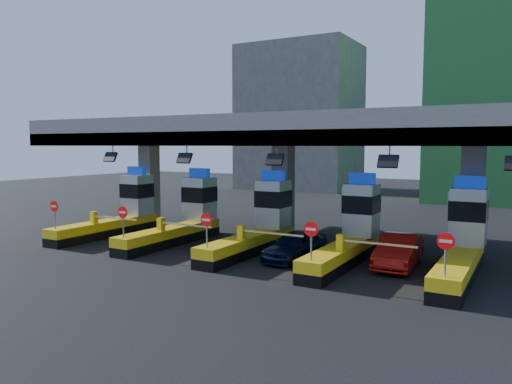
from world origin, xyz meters
The scene contains 10 objects.
ground centered at (0.00, 0.00, 0.00)m, with size 120.00×120.00×0.00m, color black.
toll_canopy centered at (0.00, 2.87, 6.13)m, with size 28.00×12.09×7.00m.
toll_lane_far_left centered at (-10.00, 0.28, 1.40)m, with size 4.43×8.00×4.16m.
toll_lane_left centered at (-5.00, 0.28, 1.40)m, with size 4.43×8.00×4.16m.
toll_lane_center centered at (0.00, 0.28, 1.40)m, with size 4.43×8.00×4.16m.
toll_lane_right centered at (5.00, 0.28, 1.40)m, with size 4.43×8.00×4.16m.
toll_lane_far_right centered at (10.00, 0.28, 1.40)m, with size 4.43×8.00×4.16m.
bg_building_concrete centered at (-14.00, 36.00, 9.00)m, with size 14.00×10.00×18.00m, color #4C4C49.
van centered at (2.65, -1.01, 0.72)m, with size 1.70×4.22×1.44m, color black.
red_car centered at (7.31, 0.07, 0.75)m, with size 1.58×4.54×1.50m, color #A0130C.
Camera 1 is at (12.60, -22.51, 5.54)m, focal length 35.00 mm.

